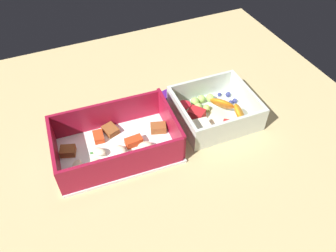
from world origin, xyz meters
The scene contains 4 objects.
table_surface centered at (0.00, 0.00, 1.00)cm, with size 80.00×80.00×2.00cm, color tan.
pasta_container centered at (-12.05, 0.18, 3.99)cm, with size 22.66×14.98×6.34cm.
fruit_bowl centered at (8.53, 0.92, 3.88)cm, with size 15.56×14.18×5.48cm.
candy_bar centered at (0.56, 10.05, 2.60)cm, with size 7.00×2.40×1.20cm, color #51197A.
Camera 1 is at (-19.36, -40.17, 49.10)cm, focal length 35.40 mm.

